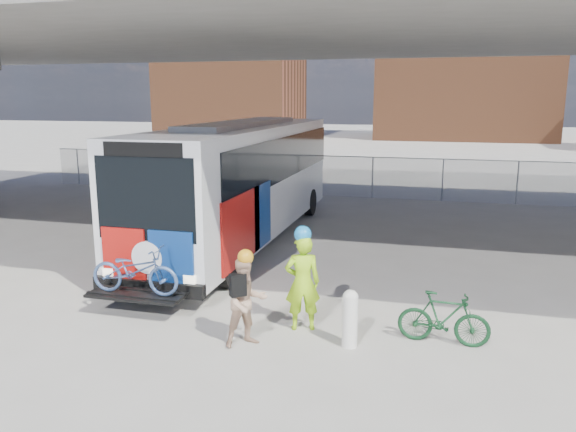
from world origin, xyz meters
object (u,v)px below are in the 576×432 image
at_px(bus, 243,173).
at_px(bike_parked, 444,318).
at_px(cyclist_tan, 246,301).
at_px(bollard, 350,316).
at_px(cyclist_hivis, 303,280).

bearing_deg(bus, bike_parked, -46.23).
distance_m(bus, cyclist_tan, 7.85).
relative_size(bollard, cyclist_hivis, 0.52).
bearing_deg(bus, cyclist_hivis, -61.53).
distance_m(cyclist_tan, bike_parked, 3.58).
relative_size(cyclist_tan, bike_parked, 1.10).
bearing_deg(cyclist_hivis, bollard, 131.35).
height_order(bus, cyclist_hivis, bus).
relative_size(bus, cyclist_tan, 7.20).
height_order(bollard, cyclist_hivis, cyclist_hivis).
bearing_deg(cyclist_hivis, cyclist_tan, 30.48).
distance_m(bus, bike_parked, 8.89).
bearing_deg(bus, cyclist_tan, -70.19).
relative_size(bus, cyclist_hivis, 6.30).
height_order(cyclist_hivis, bike_parked, cyclist_hivis).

